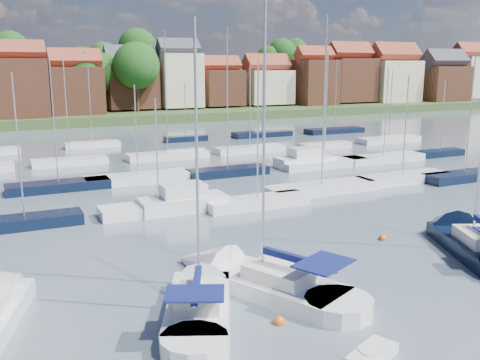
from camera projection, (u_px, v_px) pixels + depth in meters
name	position (u px, v px, depth m)	size (l,w,h in m)	color
ground	(171.00, 164.00, 62.76)	(260.00, 260.00, 0.00)	#414C58
sailboat_left	(200.00, 298.00, 26.05)	(6.89, 11.02, 14.69)	silver
sailboat_centre	(247.00, 278.00, 28.51)	(8.28, 12.63, 16.83)	silver
sailboat_navy	(465.00, 239.00, 34.89)	(8.02, 12.89, 17.40)	black
tender	(372.00, 355.00, 21.24)	(2.70, 2.06, 0.53)	silver
buoy_c	(279.00, 324.00, 24.23)	(0.54, 0.54, 0.54)	#D85914
buoy_e	(382.00, 240.00, 35.81)	(0.53, 0.53, 0.53)	#D85914
buoy_g	(292.00, 281.00, 28.97)	(0.48, 0.48, 0.48)	beige
buoy_h	(213.00, 329.00, 23.74)	(0.55, 0.55, 0.55)	#D85914
marina_field	(201.00, 167.00, 59.14)	(79.62, 41.41, 15.93)	silver
far_shore_town	(75.00, 90.00, 144.91)	(212.46, 90.00, 22.27)	#374924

